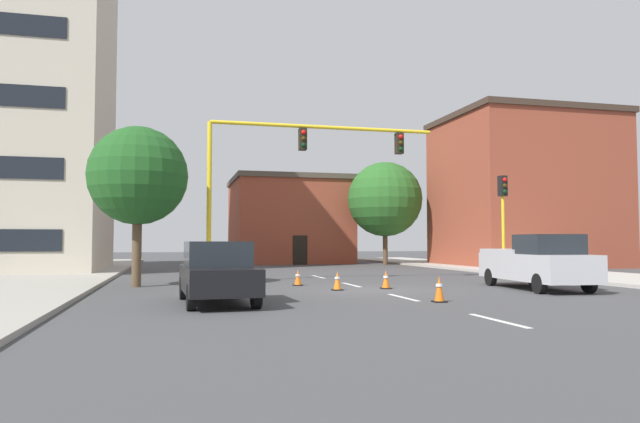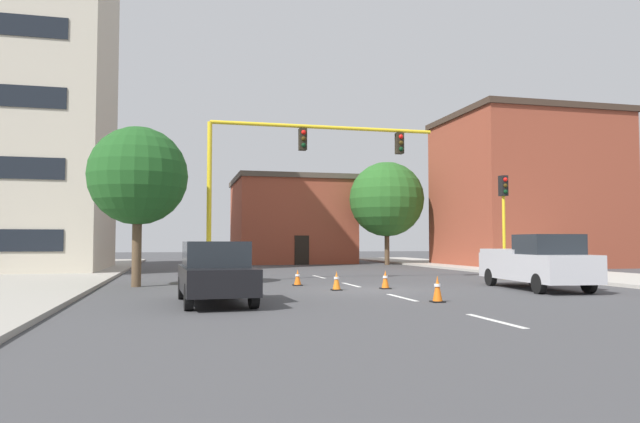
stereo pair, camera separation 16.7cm
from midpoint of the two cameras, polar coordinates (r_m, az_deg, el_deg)
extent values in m
plane|color=#424244|center=(21.34, 5.20, -7.60)|extent=(160.00, 160.00, 0.00)
cube|color=#9E998E|center=(28.78, -25.39, -5.98)|extent=(6.00, 56.00, 0.14)
cube|color=#B2ADA3|center=(34.28, 21.21, -5.54)|extent=(6.00, 56.00, 0.14)
cube|color=silver|center=(13.62, 16.99, -10.12)|extent=(0.16, 2.40, 0.01)
cube|color=silver|center=(18.54, 8.22, -8.28)|extent=(0.16, 2.40, 0.01)
cube|color=silver|center=(23.72, 3.24, -7.13)|extent=(0.16, 2.40, 0.01)
cube|color=silver|center=(29.01, 0.07, -6.37)|extent=(0.16, 2.40, 0.01)
cube|color=brown|center=(48.93, -2.83, -1.12)|extent=(9.07, 9.58, 6.60)
cube|color=#4C4238|center=(49.16, -2.82, 2.96)|extent=(9.37, 9.88, 0.40)
cube|color=black|center=(44.18, -1.67, -3.77)|extent=(1.10, 0.06, 2.20)
cube|color=brown|center=(43.89, 19.54, 1.65)|extent=(10.75, 9.27, 10.24)
cube|color=#3D2D23|center=(44.61, 19.42, 8.48)|extent=(11.05, 9.57, 0.40)
cube|color=black|center=(39.94, 23.31, -3.62)|extent=(1.10, 0.06, 2.20)
cube|color=yellow|center=(24.74, -10.62, -6.28)|extent=(1.80, 1.20, 0.55)
cylinder|color=yellow|center=(24.77, -10.54, 1.53)|extent=(0.20, 0.20, 6.20)
cylinder|color=yellow|center=(25.94, 0.66, 8.20)|extent=(9.94, 0.16, 0.16)
cube|color=black|center=(25.61, -1.51, 7.03)|extent=(0.32, 0.36, 0.95)
sphere|color=red|center=(25.48, -1.41, 7.71)|extent=(0.20, 0.20, 0.20)
sphere|color=#38280A|center=(25.43, -1.42, 7.09)|extent=(0.20, 0.20, 0.20)
sphere|color=black|center=(25.38, -1.42, 6.47)|extent=(0.20, 0.20, 0.20)
cube|color=black|center=(26.89, 7.91, 6.58)|extent=(0.32, 0.36, 0.95)
sphere|color=red|center=(26.77, 8.06, 7.22)|extent=(0.20, 0.20, 0.20)
sphere|color=#38280A|center=(26.72, 8.06, 6.63)|extent=(0.20, 0.20, 0.20)
sphere|color=black|center=(26.67, 8.07, 6.04)|extent=(0.20, 0.20, 0.20)
cylinder|color=yellow|center=(28.44, 17.62, -1.47)|extent=(0.14, 0.14, 4.80)
cube|color=black|center=(28.55, 17.56, 2.39)|extent=(0.32, 0.36, 0.95)
sphere|color=red|center=(28.41, 17.75, 2.98)|extent=(0.20, 0.20, 0.20)
sphere|color=#38280A|center=(28.38, 17.76, 2.42)|extent=(0.20, 0.20, 0.20)
sphere|color=black|center=(28.36, 17.77, 1.85)|extent=(0.20, 0.20, 0.20)
cylinder|color=brown|center=(44.20, 6.64, -3.35)|extent=(0.36, 0.36, 2.83)
sphere|color=#286023|center=(44.31, 6.62, 1.20)|extent=(5.61, 5.61, 5.61)
cylinder|color=brown|center=(23.62, -17.22, -3.56)|extent=(0.36, 0.36, 2.86)
sphere|color=#1E511E|center=(23.75, -17.11, 3.35)|extent=(3.81, 3.81, 3.81)
cube|color=#BCBCC1|center=(22.90, 20.44, -5.07)|extent=(2.48, 5.56, 0.95)
cube|color=#1E2328|center=(22.09, 21.53, -2.99)|extent=(1.99, 1.96, 0.70)
cube|color=#BCBCC1|center=(23.93, 19.04, -3.66)|extent=(2.24, 2.98, 0.16)
cylinder|color=black|center=(21.81, 24.89, -6.34)|extent=(0.28, 0.70, 0.68)
cylinder|color=black|center=(20.88, 20.74, -6.59)|extent=(0.28, 0.70, 0.68)
cylinder|color=black|center=(24.96, 20.23, -5.97)|extent=(0.28, 0.70, 0.68)
cylinder|color=black|center=(24.15, 16.46, -6.14)|extent=(0.28, 0.70, 0.68)
cube|color=black|center=(16.77, -9.86, -6.48)|extent=(2.05, 4.58, 0.70)
cube|color=#1E2328|center=(16.85, -9.88, -4.08)|extent=(1.81, 2.38, 0.70)
cylinder|color=black|center=(18.25, -13.00, -7.26)|extent=(0.25, 0.69, 0.68)
cylinder|color=black|center=(18.42, -7.83, -7.26)|extent=(0.25, 0.69, 0.68)
cylinder|color=black|center=(15.21, -12.34, -8.14)|extent=(0.25, 0.69, 0.68)
cylinder|color=black|center=(15.41, -6.15, -8.13)|extent=(0.25, 0.69, 0.68)
cube|color=black|center=(21.84, 6.60, -7.43)|extent=(0.36, 0.36, 0.04)
cone|color=orange|center=(21.81, 6.59, -6.54)|extent=(0.28, 0.28, 0.64)
cylinder|color=white|center=(21.81, 6.59, -6.34)|extent=(0.19, 0.19, 0.08)
cube|color=black|center=(23.29, -1.99, -7.17)|extent=(0.36, 0.36, 0.04)
cone|color=orange|center=(23.26, -1.99, -6.39)|extent=(0.28, 0.28, 0.60)
cylinder|color=white|center=(23.26, -1.99, -6.22)|extent=(0.19, 0.19, 0.08)
cube|color=black|center=(21.04, 1.85, -7.62)|extent=(0.36, 0.36, 0.04)
cone|color=orange|center=(21.01, 1.85, -6.69)|extent=(0.28, 0.28, 0.65)
cylinder|color=white|center=(21.01, 1.85, -6.48)|extent=(0.19, 0.19, 0.08)
cube|color=black|center=(17.27, 11.65, -8.59)|extent=(0.36, 0.36, 0.04)
cone|color=orange|center=(17.23, 11.63, -7.32)|extent=(0.28, 0.28, 0.72)
cylinder|color=white|center=(17.23, 11.63, -7.04)|extent=(0.19, 0.19, 0.08)
camera|label=1|loc=(0.08, -89.81, -0.01)|focal=32.89mm
camera|label=2|loc=(0.08, 90.19, 0.01)|focal=32.89mm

